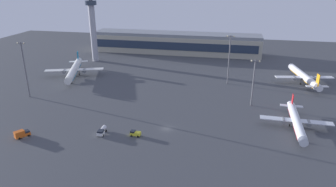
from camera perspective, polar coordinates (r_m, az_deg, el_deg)
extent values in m
plane|color=#424449|center=(128.32, -0.27, -6.55)|extent=(416.00, 416.00, 0.00)
cube|color=#B2AD99|center=(254.74, 1.53, 9.17)|extent=(135.36, 22.00, 14.00)
cube|color=#263347|center=(243.83, 1.05, 8.80)|extent=(129.94, 0.40, 6.16)
cube|color=gray|center=(253.18, 1.55, 10.98)|extent=(135.36, 19.80, 2.40)
cylinder|color=#A8A8B2|center=(232.79, -13.75, 10.77)|extent=(4.40, 4.40, 40.49)
cylinder|color=#2D3847|center=(230.13, -14.23, 16.09)|extent=(8.00, 8.00, 3.00)
cylinder|color=silver|center=(136.95, 22.84, -4.75)|extent=(4.40, 32.47, 3.42)
cone|color=silver|center=(121.73, 23.94, -8.21)|extent=(3.31, 2.26, 3.25)
cone|color=silver|center=(152.77, 21.96, -1.97)|extent=(3.15, 2.61, 3.08)
cube|color=silver|center=(137.83, 22.78, -4.66)|extent=(28.88, 4.47, 0.31)
cube|color=silver|center=(151.14, 22.04, -2.16)|extent=(9.95, 2.46, 0.31)
cube|color=red|center=(149.90, 22.20, -1.23)|extent=(0.36, 2.89, 5.85)
cylinder|color=slate|center=(139.06, 24.75, -5.04)|extent=(2.08, 3.30, 1.98)
cylinder|color=slate|center=(137.29, 20.71, -4.75)|extent=(2.08, 3.30, 1.98)
cube|color=red|center=(137.34, 22.78, -5.11)|extent=(3.98, 29.87, 0.32)
cylinder|color=#333338|center=(128.46, 23.37, -7.36)|extent=(0.25, 0.25, 3.19)
cylinder|color=black|center=(129.18, 23.26, -7.99)|extent=(0.39, 1.00, 0.99)
cylinder|color=#333338|center=(139.98, 23.42, -5.01)|extent=(0.25, 0.25, 3.19)
cylinder|color=black|center=(140.64, 23.33, -5.60)|extent=(0.39, 1.00, 0.99)
cylinder|color=#333338|center=(139.28, 21.82, -4.90)|extent=(0.25, 0.25, 3.19)
cylinder|color=black|center=(139.94, 21.73, -5.48)|extent=(0.39, 1.00, 0.99)
cylinder|color=silver|center=(200.57, -17.12, 4.23)|extent=(17.36, 39.54, 4.26)
cone|color=silver|center=(180.32, -18.14, 2.27)|extent=(4.71, 3.88, 4.05)
cone|color=silver|center=(221.27, -16.27, 5.85)|extent=(4.66, 4.23, 3.84)
cube|color=silver|center=(201.69, -17.06, 4.27)|extent=(35.38, 16.09, 0.39)
cube|color=silver|center=(219.18, -16.35, 5.77)|extent=(12.54, 6.62, 0.39)
cube|color=#1984B2|center=(218.03, -16.45, 6.61)|extent=(1.50, 3.50, 7.29)
cylinder|color=slate|center=(200.93, -15.30, 4.15)|extent=(3.66, 4.63, 2.47)
cylinder|color=slate|center=(203.06, -18.75, 3.95)|extent=(3.66, 4.63, 2.47)
cube|color=#1984B2|center=(200.89, -17.08, 3.92)|extent=(15.89, 36.35, 0.40)
cylinder|color=#333338|center=(188.97, -17.64, 2.53)|extent=(0.31, 0.31, 3.98)
cylinder|color=black|center=(189.58, -17.57, 1.96)|extent=(0.83, 1.31, 1.23)
cylinder|color=#333338|center=(203.36, -16.25, 3.97)|extent=(0.31, 0.31, 3.98)
cylinder|color=black|center=(203.93, -16.20, 3.43)|extent=(0.83, 1.31, 1.23)
cylinder|color=#333338|center=(204.20, -17.62, 3.89)|extent=(0.31, 0.31, 3.98)
cylinder|color=black|center=(204.77, -17.56, 3.35)|extent=(0.83, 1.31, 1.23)
cylinder|color=white|center=(197.33, 23.98, 2.96)|extent=(10.68, 37.68, 3.97)
cone|color=white|center=(215.19, 22.08, 4.64)|extent=(4.16, 3.14, 3.77)
cone|color=white|center=(179.76, 26.28, 0.93)|extent=(4.04, 3.52, 3.57)
cube|color=white|center=(196.47, 24.08, 2.81)|extent=(33.61, 10.14, 0.37)
cube|color=white|center=(181.39, 26.05, 1.21)|extent=(11.75, 4.54, 0.37)
cube|color=orange|center=(180.72, 26.17, 2.19)|extent=(0.91, 3.34, 6.79)
cylinder|color=slate|center=(194.54, 22.49, 2.65)|extent=(2.94, 4.11, 2.30)
cylinder|color=slate|center=(198.95, 25.58, 2.56)|extent=(2.94, 4.11, 2.30)
cube|color=orange|center=(197.64, 23.94, 2.66)|extent=(9.75, 34.65, 0.38)
cylinder|color=#333338|center=(208.50, 22.73, 3.51)|extent=(0.29, 0.29, 3.71)
cylinder|color=black|center=(209.01, 22.66, 3.03)|extent=(0.62, 1.20, 1.15)
cylinder|color=#333338|center=(194.69, 23.55, 2.22)|extent=(0.29, 0.29, 3.71)
cylinder|color=black|center=(195.24, 23.48, 1.71)|extent=(0.62, 1.20, 1.15)
cylinder|color=#333338|center=(196.47, 24.80, 2.19)|extent=(0.29, 0.29, 3.71)
cylinder|color=black|center=(197.01, 24.71, 1.68)|extent=(0.62, 1.20, 1.15)
cube|color=white|center=(125.40, -12.43, -7.25)|extent=(2.61, 3.17, 1.20)
cube|color=#1E232D|center=(124.96, -12.46, -6.87)|extent=(2.40, 2.79, 0.70)
cylinder|color=silver|center=(127.45, -12.04, -6.54)|extent=(2.10, 4.32, 1.80)
cylinder|color=black|center=(124.99, -12.02, -7.63)|extent=(0.37, 0.92, 0.90)
cylinder|color=black|center=(125.68, -12.93, -7.54)|extent=(0.37, 0.92, 0.90)
cylinder|color=black|center=(128.17, -11.46, -6.82)|extent=(0.37, 0.92, 0.90)
cylinder|color=black|center=(128.84, -12.35, -6.74)|extent=(0.37, 0.92, 0.90)
cube|color=yellow|center=(123.28, -6.54, -7.41)|extent=(2.22, 2.12, 1.10)
cube|color=#1E232D|center=(122.85, -6.55, -7.04)|extent=(1.95, 1.95, 0.70)
cube|color=yellow|center=(122.58, -5.71, -7.47)|extent=(2.51, 2.06, 1.40)
cylinder|color=black|center=(122.95, -6.80, -7.80)|extent=(0.92, 0.35, 0.90)
cylinder|color=black|center=(124.33, -6.51, -7.43)|extent=(0.92, 0.35, 0.90)
cylinder|color=black|center=(122.06, -5.62, -7.97)|extent=(0.92, 0.35, 0.90)
cylinder|color=black|center=(123.44, -5.34, -7.61)|extent=(0.92, 0.35, 0.90)
cube|color=#D85919|center=(134.64, -24.94, -6.79)|extent=(3.52, 3.62, 1.20)
cube|color=#1E232D|center=(134.23, -25.00, -6.43)|extent=(3.18, 3.24, 0.70)
cube|color=#D85919|center=(133.71, -25.97, -6.83)|extent=(3.91, 4.27, 2.60)
cylinder|color=black|center=(135.91, -24.91, -6.81)|extent=(0.75, 0.92, 0.90)
cylinder|color=black|center=(134.10, -24.59, -7.14)|extent=(0.75, 0.92, 0.90)
cylinder|color=black|center=(135.02, -26.30, -7.24)|extent=(0.75, 0.92, 0.90)
cylinder|color=black|center=(133.20, -25.99, -7.57)|extent=(0.75, 0.92, 0.90)
cylinder|color=slate|center=(180.13, 11.31, 6.13)|extent=(0.70, 0.70, 28.63)
cube|color=slate|center=(177.19, 11.63, 10.42)|extent=(4.80, 0.40, 0.40)
sphere|color=#F9EAB2|center=(177.21, 11.04, 10.46)|extent=(0.90, 0.90, 0.90)
sphere|color=#F9EAB2|center=(177.19, 12.22, 10.37)|extent=(0.90, 0.90, 0.90)
cylinder|color=slate|center=(172.50, -25.07, 3.96)|extent=(0.70, 0.70, 29.14)
cube|color=slate|center=(169.40, -25.80, 8.47)|extent=(4.80, 0.40, 0.40)
sphere|color=#F9EAB2|center=(170.49, -26.29, 8.46)|extent=(0.90, 0.90, 0.90)
sphere|color=#F9EAB2|center=(168.32, -25.31, 8.47)|extent=(0.90, 0.90, 0.90)
cylinder|color=slate|center=(151.76, 15.61, 1.86)|extent=(0.70, 0.70, 23.14)
cube|color=slate|center=(148.66, 16.02, 5.85)|extent=(4.80, 0.40, 0.40)
sphere|color=#F9EAB2|center=(148.54, 15.33, 5.91)|extent=(0.90, 0.90, 0.90)
sphere|color=#F9EAB2|center=(148.81, 16.71, 5.80)|extent=(0.90, 0.90, 0.90)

